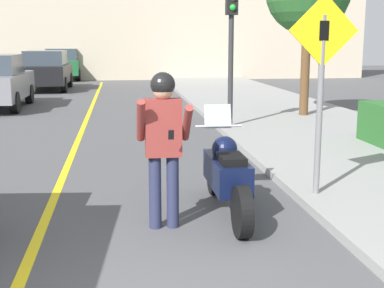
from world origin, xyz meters
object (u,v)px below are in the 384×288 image
object	(u,v)px
person_biker	(163,134)
traffic_light	(231,26)
parked_car_green	(64,64)
crossing_sign	(321,76)
parked_car_black	(47,70)
motorcycle	(227,174)

from	to	relation	value
person_biker	traffic_light	size ratio (longest dim) A/B	0.53
person_biker	parked_car_green	distance (m)	24.39
person_biker	crossing_sign	xyz separation A→B (m)	(2.07, 0.72, 0.57)
parked_car_green	traffic_light	bearing A→B (deg)	-72.53
crossing_sign	parked_car_black	size ratio (longest dim) A/B	0.61
person_biker	crossing_sign	distance (m)	2.27
traffic_light	parked_car_green	bearing A→B (deg)	107.47
parked_car_black	parked_car_green	world-z (taller)	same
traffic_light	parked_car_green	xyz separation A→B (m)	(-5.57, 17.68, -1.59)
motorcycle	parked_car_black	size ratio (longest dim) A/B	0.54
person_biker	crossing_sign	bearing A→B (deg)	19.10
person_biker	parked_car_green	xyz separation A→B (m)	(-3.47, 24.15, -0.24)
crossing_sign	parked_car_black	xyz separation A→B (m)	(-5.65, 17.15, -0.80)
motorcycle	traffic_light	bearing A→B (deg)	77.91
crossing_sign	parked_car_black	distance (m)	18.08
traffic_light	parked_car_black	size ratio (longest dim) A/B	0.79
crossing_sign	parked_car_green	distance (m)	24.09
crossing_sign	parked_car_green	world-z (taller)	crossing_sign
traffic_light	parked_car_green	distance (m)	18.61
crossing_sign	parked_car_green	xyz separation A→B (m)	(-5.54, 23.43, -0.80)
traffic_light	crossing_sign	bearing A→B (deg)	-90.24
motorcycle	person_biker	size ratio (longest dim) A/B	1.29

